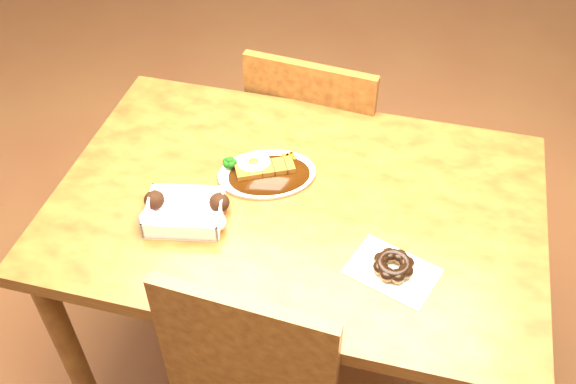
% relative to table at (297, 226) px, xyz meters
% --- Properties ---
extents(ground, '(6.00, 6.00, 0.00)m').
position_rel_table_xyz_m(ground, '(0.00, 0.00, -0.65)').
color(ground, brown).
rests_on(ground, ground).
extents(table, '(1.20, 0.80, 0.75)m').
position_rel_table_xyz_m(table, '(0.00, 0.00, 0.00)').
color(table, '#4D240F').
rests_on(table, ground).
extents(chair_far, '(0.46, 0.46, 0.87)m').
position_rel_table_xyz_m(chair_far, '(-0.05, 0.54, -0.17)').
color(chair_far, '#4D240F').
rests_on(chair_far, ground).
extents(katsu_curry_plate, '(0.30, 0.26, 0.05)m').
position_rel_table_xyz_m(katsu_curry_plate, '(-0.10, 0.07, 0.11)').
color(katsu_curry_plate, white).
rests_on(katsu_curry_plate, table).
extents(donut_box, '(0.22, 0.17, 0.05)m').
position_rel_table_xyz_m(donut_box, '(-0.24, -0.13, 0.12)').
color(donut_box, white).
rests_on(donut_box, table).
extents(pon_de_ring, '(0.22, 0.19, 0.04)m').
position_rel_table_xyz_m(pon_de_ring, '(0.26, -0.17, 0.12)').
color(pon_de_ring, silver).
rests_on(pon_de_ring, table).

